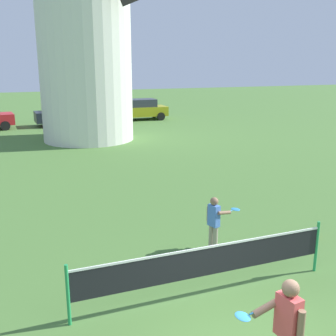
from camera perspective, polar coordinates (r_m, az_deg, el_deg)
tennis_net at (r=7.74m, az=5.46°, el=-12.91°), size 5.12×0.06×1.10m
player_near at (r=5.99m, az=16.24°, el=-20.46°), size 0.86×0.51×1.53m
player_far at (r=9.55m, az=6.54°, el=-7.21°), size 0.80×0.41×1.27m
stray_ball at (r=10.94m, az=19.86°, el=-8.66°), size 0.18×0.18×0.18m
parked_car_black at (r=29.30m, az=-13.89°, el=7.43°), size 4.43×2.05×1.56m
parked_car_mustard at (r=31.24m, az=-3.81°, el=8.23°), size 3.90×1.96×1.56m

